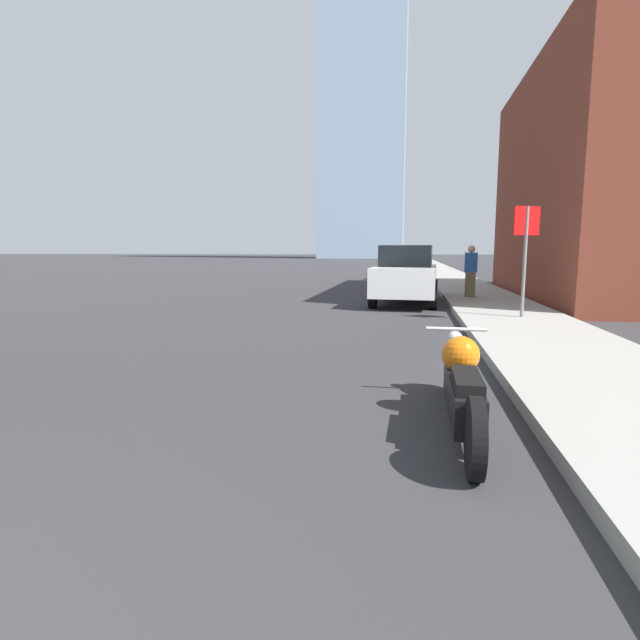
{
  "coord_description": "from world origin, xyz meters",
  "views": [
    {
      "loc": [
        2.57,
        0.4,
        1.57
      ],
      "look_at": [
        1.48,
        6.46,
        0.71
      ],
      "focal_mm": 28.0,
      "sensor_mm": 36.0,
      "label": 1
    }
  ],
  "objects_px": {
    "parked_car_silver": "(405,265)",
    "parked_car_white": "(406,275)",
    "motorcycle": "(462,385)",
    "stop_sign": "(526,242)",
    "parked_car_red": "(411,261)",
    "pedestrian": "(471,271)"
  },
  "relations": [
    {
      "from": "motorcycle",
      "to": "parked_car_red",
      "type": "bearing_deg",
      "value": 91.53
    },
    {
      "from": "parked_car_silver",
      "to": "stop_sign",
      "type": "xyz_separation_m",
      "value": [
        2.64,
        -16.09,
        0.93
      ]
    },
    {
      "from": "parked_car_white",
      "to": "parked_car_silver",
      "type": "bearing_deg",
      "value": 93.76
    },
    {
      "from": "parked_car_silver",
      "to": "stop_sign",
      "type": "distance_m",
      "value": 16.33
    },
    {
      "from": "parked_car_red",
      "to": "pedestrian",
      "type": "height_order",
      "value": "pedestrian"
    },
    {
      "from": "parked_car_red",
      "to": "stop_sign",
      "type": "bearing_deg",
      "value": -89.06
    },
    {
      "from": "parked_car_white",
      "to": "parked_car_red",
      "type": "height_order",
      "value": "parked_car_white"
    },
    {
      "from": "parked_car_white",
      "to": "motorcycle",
      "type": "bearing_deg",
      "value": -83.71
    },
    {
      "from": "parked_car_silver",
      "to": "parked_car_red",
      "type": "height_order",
      "value": "parked_car_red"
    },
    {
      "from": "stop_sign",
      "to": "parked_car_red",
      "type": "bearing_deg",
      "value": 95.01
    },
    {
      "from": "motorcycle",
      "to": "stop_sign",
      "type": "bearing_deg",
      "value": 75.03
    },
    {
      "from": "parked_car_white",
      "to": "pedestrian",
      "type": "bearing_deg",
      "value": 28.66
    },
    {
      "from": "motorcycle",
      "to": "parked_car_white",
      "type": "xyz_separation_m",
      "value": [
        -0.58,
        10.5,
        0.48
      ]
    },
    {
      "from": "parked_car_silver",
      "to": "parked_car_white",
      "type": "bearing_deg",
      "value": -84.53
    },
    {
      "from": "motorcycle",
      "to": "parked_car_silver",
      "type": "xyz_separation_m",
      "value": [
        -0.72,
        22.87,
        0.43
      ]
    },
    {
      "from": "parked_car_silver",
      "to": "parked_car_red",
      "type": "xyz_separation_m",
      "value": [
        0.3,
        10.53,
        0.01
      ]
    },
    {
      "from": "parked_car_white",
      "to": "pedestrian",
      "type": "height_order",
      "value": "pedestrian"
    },
    {
      "from": "parked_car_silver",
      "to": "parked_car_red",
      "type": "distance_m",
      "value": 10.53
    },
    {
      "from": "motorcycle",
      "to": "stop_sign",
      "type": "xyz_separation_m",
      "value": [
        1.92,
        6.78,
        1.36
      ]
    },
    {
      "from": "parked_car_white",
      "to": "parked_car_silver",
      "type": "xyz_separation_m",
      "value": [
        -0.14,
        12.37,
        -0.05
      ]
    },
    {
      "from": "parked_car_red",
      "to": "parked_car_white",
      "type": "bearing_deg",
      "value": -94.48
    },
    {
      "from": "pedestrian",
      "to": "parked_car_silver",
      "type": "bearing_deg",
      "value": 100.28
    }
  ]
}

